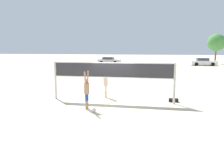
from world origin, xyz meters
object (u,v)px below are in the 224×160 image
(volleyball_net, at_px, (112,74))
(parked_car_mid, at_px, (203,62))
(player_spiker, at_px, (87,89))
(player_blocker, at_px, (106,82))
(gear_bag, at_px, (174,100))
(tree_left_cluster, at_px, (216,42))
(parked_car_near, at_px, (109,61))
(volleyball, at_px, (94,110))

(volleyball_net, height_order, parked_car_mid, volleyball_net)
(player_spiker, distance_m, player_blocker, 2.92)
(player_blocker, xyz_separation_m, gear_bag, (4.29, -0.39, -0.92))
(parked_car_mid, bearing_deg, player_spiker, -112.03)
(player_spiker, bearing_deg, volleyball_net, -26.57)
(player_spiker, relative_size, tree_left_cluster, 0.33)
(player_blocker, distance_m, parked_car_mid, 32.08)
(parked_car_near, bearing_deg, volleyball, -74.45)
(player_spiker, distance_m, parked_car_mid, 34.91)
(volleyball, bearing_deg, parked_car_mid, 69.92)
(volleyball_net, distance_m, tree_left_cluster, 38.31)
(parked_car_mid, bearing_deg, parked_car_near, 173.32)
(volleyball_net, bearing_deg, parked_car_near, 101.80)
(player_spiker, bearing_deg, volleyball, -132.64)
(player_spiker, distance_m, volleyball, 1.20)
(gear_bag, height_order, tree_left_cluster, tree_left_cluster)
(player_spiker, height_order, tree_left_cluster, tree_left_cluster)
(player_blocker, relative_size, parked_car_near, 0.40)
(player_blocker, xyz_separation_m, parked_car_near, (-6.19, 31.54, -0.40))
(player_blocker, bearing_deg, gear_bag, 84.75)
(volleyball_net, distance_m, parked_car_mid, 32.73)
(volleyball, height_order, parked_car_near, parked_car_near)
(player_spiker, height_order, parked_car_near, player_spiker)
(player_blocker, distance_m, gear_bag, 4.40)
(player_blocker, distance_m, volleyball, 3.51)
(volleyball_net, xyz_separation_m, parked_car_near, (-6.78, 32.46, -1.03))
(parked_car_near, xyz_separation_m, tree_left_cluster, (21.64, 2.75, 3.76))
(player_blocker, xyz_separation_m, parked_car_mid, (12.23, 29.66, -0.39))
(player_spiker, relative_size, parked_car_mid, 0.44)
(tree_left_cluster, bearing_deg, parked_car_mid, -124.89)
(parked_car_near, bearing_deg, volleyball_net, -72.93)
(player_blocker, bearing_deg, volleyball, 2.50)
(parked_car_near, xyz_separation_m, parked_car_mid, (18.41, -1.88, 0.01))
(volleyball_net, relative_size, tree_left_cluster, 1.21)
(volleyball, relative_size, parked_car_mid, 0.05)
(parked_car_mid, bearing_deg, gear_bag, -105.65)
(player_blocker, bearing_deg, player_spiker, -7.63)
(volleyball_net, relative_size, player_spiker, 3.66)
(player_blocker, height_order, gear_bag, player_blocker)
(player_blocker, height_order, parked_car_near, player_blocker)
(player_spiker, distance_m, tree_left_cluster, 40.55)
(parked_car_mid, height_order, tree_left_cluster, tree_left_cluster)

